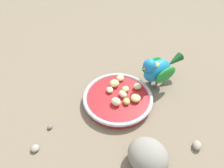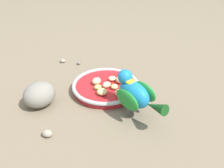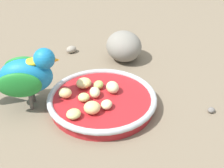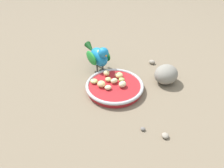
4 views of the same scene
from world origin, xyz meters
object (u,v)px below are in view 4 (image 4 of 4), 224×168
at_px(apple_piece_3, 108,79).
at_px(rock_large, 166,74).
at_px(apple_piece_6, 119,75).
at_px(apple_piece_8, 114,81).
at_px(pebble_1, 143,129).
at_px(apple_piece_0, 101,84).
at_px(feeding_bowl, 115,87).
at_px(pebble_2, 165,136).
at_px(apple_piece_2, 106,73).
at_px(pebble_0, 152,62).
at_px(parrot, 99,56).
at_px(apple_piece_1, 94,81).
at_px(apple_piece_4, 122,84).
at_px(apple_piece_5, 108,87).
at_px(apple_piece_7, 121,80).

bearing_deg(apple_piece_3, rock_large, -153.47).
distance_m(apple_piece_6, apple_piece_8, 0.05).
bearing_deg(pebble_1, apple_piece_0, -34.57).
height_order(feeding_bowl, pebble_2, feeding_bowl).
height_order(apple_piece_8, pebble_1, apple_piece_8).
xyz_separation_m(apple_piece_2, pebble_0, (-0.16, -0.20, -0.02)).
xyz_separation_m(apple_piece_8, parrot, (0.11, -0.10, 0.05)).
distance_m(apple_piece_1, apple_piece_4, 0.12).
relative_size(parrot, pebble_0, 5.66).
bearing_deg(apple_piece_2, rock_large, -163.18).
bearing_deg(parrot, pebble_1, -6.66).
bearing_deg(apple_piece_4, apple_piece_5, 36.56).
xyz_separation_m(apple_piece_5, pebble_0, (-0.12, -0.29, -0.02)).
xyz_separation_m(apple_piece_0, pebble_1, (-0.21, 0.15, -0.03)).
bearing_deg(apple_piece_8, apple_piece_5, 80.28).
distance_m(apple_piece_7, pebble_0, 0.24).
relative_size(apple_piece_6, pebble_0, 1.17).
relative_size(apple_piece_6, pebble_1, 2.16).
xyz_separation_m(apple_piece_2, pebble_1, (-0.22, 0.23, -0.03)).
relative_size(feeding_bowl, apple_piece_6, 6.77).
bearing_deg(apple_piece_5, feeding_bowl, -115.34).
bearing_deg(apple_piece_6, apple_piece_5, 82.15).
distance_m(apple_piece_5, pebble_2, 0.29).
bearing_deg(apple_piece_8, apple_piece_4, 162.50).
relative_size(apple_piece_2, apple_piece_6, 0.82).
bearing_deg(feeding_bowl, apple_piece_4, -175.71).
bearing_deg(apple_piece_6, pebble_0, -117.88).
xyz_separation_m(pebble_1, pebble_2, (-0.07, 0.00, 0.00)).
bearing_deg(rock_large, apple_piece_5, 38.76).
distance_m(apple_piece_7, rock_large, 0.19).
bearing_deg(apple_piece_4, parrot, -36.27).
distance_m(pebble_1, pebble_2, 0.07).
height_order(apple_piece_4, apple_piece_5, apple_piece_4).
xyz_separation_m(apple_piece_0, apple_piece_2, (0.01, -0.08, -0.00)).
bearing_deg(apple_piece_1, apple_piece_6, -137.20).
xyz_separation_m(apple_piece_2, apple_piece_5, (-0.04, 0.09, -0.00)).
bearing_deg(feeding_bowl, apple_piece_7, -116.43).
height_order(apple_piece_8, rock_large, rock_large).
bearing_deg(pebble_0, pebble_2, 107.38).
distance_m(apple_piece_7, apple_piece_8, 0.03).
distance_m(apple_piece_1, apple_piece_2, 0.08).
distance_m(parrot, pebble_1, 0.41).
relative_size(apple_piece_4, pebble_1, 2.05).
relative_size(apple_piece_1, apple_piece_6, 0.86).
distance_m(feeding_bowl, apple_piece_0, 0.06).
height_order(apple_piece_3, pebble_0, apple_piece_3).
xyz_separation_m(apple_piece_3, apple_piece_8, (-0.03, 0.00, 0.00)).
relative_size(apple_piece_3, apple_piece_8, 0.80).
relative_size(feeding_bowl, apple_piece_8, 7.61).
xyz_separation_m(feeding_bowl, apple_piece_0, (0.05, 0.03, 0.02)).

